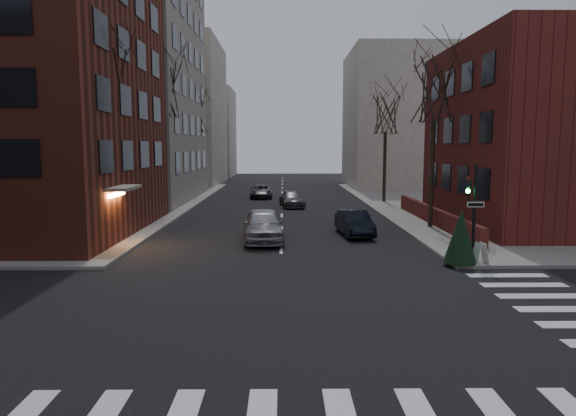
# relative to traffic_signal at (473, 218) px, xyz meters

# --- Properties ---
(ground) EXTENTS (160.00, 160.00, 0.00)m
(ground) POSITION_rel_traffic_signal_xyz_m (-7.94, -8.99, -1.91)
(ground) COLOR black
(ground) RESTS_ON ground
(building_left_tan) EXTENTS (18.00, 18.00, 28.00)m
(building_left_tan) POSITION_rel_traffic_signal_xyz_m (-24.94, 25.01, 12.09)
(building_left_tan) COLOR gray
(building_left_tan) RESTS_ON ground
(building_right_brick) EXTENTS (12.00, 14.00, 11.00)m
(building_right_brick) POSITION_rel_traffic_signal_xyz_m (8.56, 10.01, 3.59)
(building_right_brick) COLOR #581C19
(building_right_brick) RESTS_ON ground
(low_wall_right) EXTENTS (0.35, 16.00, 1.00)m
(low_wall_right) POSITION_rel_traffic_signal_xyz_m (1.36, 10.01, -1.26)
(low_wall_right) COLOR #581C19
(low_wall_right) RESTS_ON sidewalk_far_right
(building_distant_la) EXTENTS (14.00, 16.00, 18.00)m
(building_distant_la) POSITION_rel_traffic_signal_xyz_m (-22.94, 46.01, 7.09)
(building_distant_la) COLOR beige
(building_distant_la) RESTS_ON ground
(building_distant_ra) EXTENTS (14.00, 14.00, 16.00)m
(building_distant_ra) POSITION_rel_traffic_signal_xyz_m (7.06, 41.01, 6.09)
(building_distant_ra) COLOR beige
(building_distant_ra) RESTS_ON ground
(building_distant_lb) EXTENTS (10.00, 12.00, 14.00)m
(building_distant_lb) POSITION_rel_traffic_signal_xyz_m (-20.94, 63.01, 5.09)
(building_distant_lb) COLOR beige
(building_distant_lb) RESTS_ON ground
(traffic_signal) EXTENTS (0.76, 0.44, 4.00)m
(traffic_signal) POSITION_rel_traffic_signal_xyz_m (0.00, 0.00, 0.00)
(traffic_signal) COLOR black
(traffic_signal) RESTS_ON sidewalk_far_right
(tree_left_a) EXTENTS (4.18, 4.18, 10.26)m
(tree_left_a) POSITION_rel_traffic_signal_xyz_m (-16.74, 5.01, 6.56)
(tree_left_a) COLOR #2D231C
(tree_left_a) RESTS_ON sidewalk_far_left
(tree_left_b) EXTENTS (4.40, 4.40, 10.80)m
(tree_left_b) POSITION_rel_traffic_signal_xyz_m (-16.74, 17.01, 7.00)
(tree_left_b) COLOR #2D231C
(tree_left_b) RESTS_ON sidewalk_far_left
(tree_left_c) EXTENTS (3.96, 3.96, 9.72)m
(tree_left_c) POSITION_rel_traffic_signal_xyz_m (-16.74, 31.01, 6.12)
(tree_left_c) COLOR #2D231C
(tree_left_c) RESTS_ON sidewalk_far_left
(tree_right_a) EXTENTS (3.96, 3.96, 9.72)m
(tree_right_a) POSITION_rel_traffic_signal_xyz_m (0.86, 9.01, 6.12)
(tree_right_a) COLOR #2D231C
(tree_right_a) RESTS_ON sidewalk_far_right
(tree_right_b) EXTENTS (3.74, 3.74, 9.18)m
(tree_right_b) POSITION_rel_traffic_signal_xyz_m (0.86, 23.01, 5.68)
(tree_right_b) COLOR #2D231C
(tree_right_b) RESTS_ON sidewalk_far_right
(streetlamp_near) EXTENTS (0.36, 0.36, 6.28)m
(streetlamp_near) POSITION_rel_traffic_signal_xyz_m (-16.14, 13.01, 2.33)
(streetlamp_near) COLOR black
(streetlamp_near) RESTS_ON sidewalk_far_left
(streetlamp_far) EXTENTS (0.36, 0.36, 6.28)m
(streetlamp_far) POSITION_rel_traffic_signal_xyz_m (-16.14, 33.01, 2.33)
(streetlamp_far) COLOR black
(streetlamp_far) RESTS_ON sidewalk_far_left
(parked_sedan) EXTENTS (1.83, 4.27, 1.37)m
(parked_sedan) POSITION_rel_traffic_signal_xyz_m (-3.94, 6.85, -1.22)
(parked_sedan) COLOR black
(parked_sedan) RESTS_ON ground
(car_lane_silver) EXTENTS (2.36, 5.09, 1.69)m
(car_lane_silver) POSITION_rel_traffic_signal_xyz_m (-8.89, 5.12, -1.06)
(car_lane_silver) COLOR #949499
(car_lane_silver) RESTS_ON ground
(car_lane_gray) EXTENTS (2.24, 4.41, 1.23)m
(car_lane_gray) POSITION_rel_traffic_signal_xyz_m (-7.14, 20.23, -1.29)
(car_lane_gray) COLOR #403F44
(car_lane_gray) RESTS_ON ground
(car_lane_far) EXTENTS (2.30, 4.55, 1.24)m
(car_lane_far) POSITION_rel_traffic_signal_xyz_m (-9.96, 27.57, -1.29)
(car_lane_far) COLOR #38383C
(car_lane_far) RESTS_ON ground
(sandwich_board) EXTENTS (0.44, 0.57, 0.84)m
(sandwich_board) POSITION_rel_traffic_signal_xyz_m (0.20, -0.49, -1.34)
(sandwich_board) COLOR white
(sandwich_board) RESTS_ON sidewalk_far_right
(evergreen_shrub) EXTENTS (1.35, 1.35, 2.19)m
(evergreen_shrub) POSITION_rel_traffic_signal_xyz_m (-0.64, -0.49, -0.66)
(evergreen_shrub) COLOR black
(evergreen_shrub) RESTS_ON sidewalk_far_right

